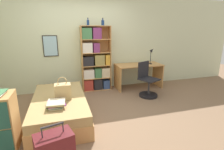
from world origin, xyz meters
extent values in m
plane|color=#84664C|center=(0.00, 0.00, 0.00)|extent=(14.00, 14.00, 0.00)
cube|color=beige|center=(0.00, 1.63, 1.30)|extent=(10.00, 0.06, 2.60)
cube|color=black|center=(-0.86, 1.58, 1.28)|extent=(0.37, 0.02, 0.55)
cube|color=#99C1D6|center=(-0.86, 1.57, 1.28)|extent=(0.33, 0.01, 0.51)
cube|color=tan|center=(-0.70, 0.00, 0.14)|extent=(1.02, 1.90, 0.27)
cube|color=tan|center=(-0.70, 0.00, 0.35)|extent=(0.99, 1.87, 0.16)
cube|color=tan|center=(-0.70, 0.93, 0.22)|extent=(1.02, 0.04, 0.43)
cube|color=tan|center=(-0.62, -0.08, 0.58)|extent=(0.29, 0.21, 0.29)
torus|color=tan|center=(-0.62, -0.08, 0.78)|extent=(0.18, 0.02, 0.18)
cube|color=beige|center=(-0.74, -0.42, 0.44)|extent=(0.25, 0.32, 0.02)
cube|color=#427A4C|center=(-0.76, -0.42, 0.46)|extent=(0.25, 0.28, 0.02)
cube|color=silver|center=(-0.75, -0.41, 0.47)|extent=(0.26, 0.33, 0.01)
cube|color=#232328|center=(-0.75, -0.42, 0.49)|extent=(0.31, 0.33, 0.01)
cube|color=#7A336B|center=(-0.74, -0.40, 0.50)|extent=(0.32, 0.38, 0.01)
cube|color=#99894C|center=(-0.74, -0.42, 0.51)|extent=(0.31, 0.38, 0.01)
cube|color=beige|center=(-0.74, -0.43, 0.53)|extent=(0.31, 0.34, 0.02)
cylinder|color=#2D2D33|center=(-0.88, -1.43, 0.59)|extent=(0.01, 0.01, 0.12)
cylinder|color=#2D2D33|center=(-0.65, -1.36, 0.59)|extent=(0.01, 0.01, 0.12)
cube|color=#2D2D33|center=(-0.76, -1.39, 0.65)|extent=(0.26, 0.09, 0.02)
cube|color=tan|center=(-0.06, 1.43, 0.90)|extent=(0.02, 0.30, 1.80)
cube|color=tan|center=(0.72, 1.43, 0.90)|extent=(0.02, 0.30, 1.80)
cube|color=tan|center=(0.33, 1.57, 0.90)|extent=(0.80, 0.01, 1.80)
cube|color=tan|center=(0.33, 1.43, 0.01)|extent=(0.77, 0.30, 0.02)
cube|color=tan|center=(0.33, 1.43, 0.36)|extent=(0.77, 0.30, 0.02)
cube|color=tan|center=(0.33, 1.43, 0.72)|extent=(0.77, 0.30, 0.02)
cube|color=tan|center=(0.33, 1.43, 1.08)|extent=(0.77, 0.30, 0.02)
cube|color=tan|center=(0.33, 1.43, 1.44)|extent=(0.77, 0.30, 0.02)
cube|color=tan|center=(0.33, 1.43, 1.79)|extent=(0.77, 0.30, 0.02)
cube|color=#B2382D|center=(0.08, 1.41, 0.17)|extent=(0.25, 0.22, 0.30)
cube|color=#232328|center=(0.36, 1.41, 0.17)|extent=(0.24, 0.22, 0.30)
cube|color=#334C84|center=(0.60, 1.41, 0.15)|extent=(0.18, 0.22, 0.25)
cube|color=silver|center=(0.10, 1.41, 0.49)|extent=(0.29, 0.22, 0.25)
cube|color=#427A4C|center=(0.36, 1.41, 0.50)|extent=(0.18, 0.22, 0.27)
cube|color=beige|center=(0.58, 1.41, 0.50)|extent=(0.24, 0.22, 0.26)
cube|color=#232328|center=(0.10, 1.41, 0.85)|extent=(0.28, 0.22, 0.25)
cube|color=#99894C|center=(0.41, 1.41, 0.87)|extent=(0.27, 0.22, 0.29)
cube|color=gold|center=(0.64, 1.41, 0.87)|extent=(0.12, 0.22, 0.28)
cube|color=silver|center=(0.08, 1.41, 1.22)|extent=(0.26, 0.22, 0.27)
cube|color=#7A336B|center=(0.33, 1.41, 1.21)|extent=(0.17, 0.22, 0.25)
cube|color=#427A4C|center=(0.08, 1.41, 1.59)|extent=(0.26, 0.22, 0.29)
cube|color=#7A336B|center=(0.36, 1.41, 1.60)|extent=(0.23, 0.22, 0.30)
cylinder|color=navy|center=(0.14, 1.43, 1.87)|extent=(0.06, 0.06, 0.14)
cylinder|color=navy|center=(0.14, 1.43, 1.96)|extent=(0.03, 0.03, 0.04)
cylinder|color=#232328|center=(0.14, 1.43, 1.99)|extent=(0.03, 0.03, 0.02)
cylinder|color=navy|center=(0.52, 1.39, 1.87)|extent=(0.08, 0.08, 0.14)
cylinder|color=navy|center=(0.52, 1.39, 1.95)|extent=(0.03, 0.03, 0.04)
cylinder|color=#232328|center=(0.52, 1.39, 1.98)|extent=(0.04, 0.04, 0.02)
cube|color=tan|center=(1.56, 1.26, 0.69)|extent=(1.34, 0.64, 0.02)
cube|color=tan|center=(0.91, 1.26, 0.34)|extent=(0.03, 0.60, 0.68)
cube|color=tan|center=(2.21, 1.26, 0.34)|extent=(0.03, 0.60, 0.68)
cylinder|color=black|center=(1.91, 1.23, 0.71)|extent=(0.11, 0.11, 0.02)
cylinder|color=black|center=(1.91, 1.23, 0.90)|extent=(0.02, 0.02, 0.36)
cone|color=black|center=(1.94, 1.23, 1.11)|extent=(0.14, 0.09, 0.14)
cylinder|color=black|center=(1.52, 0.52, 0.03)|extent=(0.47, 0.47, 0.06)
cylinder|color=#333338|center=(1.52, 0.52, 0.22)|extent=(0.05, 0.05, 0.45)
cube|color=black|center=(1.52, 0.52, 0.46)|extent=(0.57, 0.57, 0.03)
cube|color=black|center=(1.44, 0.71, 0.69)|extent=(0.37, 0.20, 0.42)
camera|label=1|loc=(-0.61, -3.32, 1.75)|focal=28.00mm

